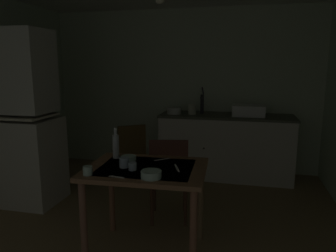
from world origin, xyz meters
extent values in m
plane|color=olive|center=(0.00, 0.00, 0.00)|extent=(5.09, 5.09, 0.00)
cube|color=beige|center=(0.00, 2.09, 1.22)|extent=(4.19, 0.10, 2.45)
cube|color=silver|center=(-1.60, 0.31, 0.50)|extent=(0.85, 0.59, 1.00)
cube|color=silver|center=(-1.60, 0.31, 1.55)|extent=(0.79, 0.50, 0.92)
cube|color=beige|center=(-1.60, 0.28, 1.04)|extent=(0.77, 0.53, 0.02)
cube|color=silver|center=(0.70, 1.72, 0.44)|extent=(1.86, 0.60, 0.89)
cube|color=#4D5041|center=(0.70, 1.72, 0.90)|extent=(1.89, 0.63, 0.03)
sphere|color=#2D2823|center=(0.42, 1.41, 0.49)|extent=(0.02, 0.02, 0.02)
cube|color=silver|center=(1.00, 1.72, 0.99)|extent=(0.44, 0.34, 0.15)
cube|color=black|center=(1.00, 1.72, 1.06)|extent=(0.38, 0.28, 0.01)
cylinder|color=#232328|center=(0.34, 1.77, 1.06)|extent=(0.05, 0.05, 0.28)
cylinder|color=#232328|center=(0.34, 1.70, 1.16)|extent=(0.03, 0.12, 0.03)
cylinder|color=#272132|center=(0.34, 1.83, 1.25)|extent=(0.02, 0.16, 0.12)
cylinder|color=white|center=(-0.05, 1.67, 0.96)|extent=(0.21, 0.21, 0.09)
cylinder|color=beige|center=(0.21, 1.68, 0.99)|extent=(0.11, 0.11, 0.15)
cube|color=brown|center=(0.15, -0.42, 0.76)|extent=(1.01, 0.78, 0.04)
cube|color=white|center=(0.15, -0.42, 0.78)|extent=(0.79, 0.61, 0.00)
cylinder|color=brown|center=(-0.27, -0.75, 0.37)|extent=(0.06, 0.06, 0.74)
cylinder|color=brown|center=(0.60, -0.71, 0.37)|extent=(0.06, 0.06, 0.74)
cylinder|color=brown|center=(-0.29, -0.12, 0.37)|extent=(0.06, 0.06, 0.74)
cylinder|color=brown|center=(0.57, -0.09, 0.37)|extent=(0.06, 0.06, 0.74)
cube|color=#4E3122|center=(0.19, 0.25, 0.43)|extent=(0.47, 0.47, 0.03)
cube|color=#512C23|center=(0.23, 0.07, 0.67)|extent=(0.38, 0.10, 0.46)
cylinder|color=#4E3122|center=(0.33, 0.45, 0.21)|extent=(0.04, 0.04, 0.41)
cylinder|color=#4E3122|center=(-0.01, 0.39, 0.21)|extent=(0.04, 0.04, 0.41)
cylinder|color=#4E3122|center=(0.39, 0.12, 0.21)|extent=(0.04, 0.04, 0.41)
cylinder|color=#4E3122|center=(0.06, 0.05, 0.21)|extent=(0.04, 0.04, 0.41)
cube|color=#4F351B|center=(-0.61, 1.24, 0.41)|extent=(0.56, 0.56, 0.03)
cube|color=#4C3719|center=(-0.51, 1.09, 0.62)|extent=(0.33, 0.24, 0.41)
cylinder|color=#4F351B|center=(-0.57, 1.48, 0.20)|extent=(0.04, 0.04, 0.39)
cylinder|color=#4F351B|center=(-0.85, 1.28, 0.20)|extent=(0.04, 0.04, 0.39)
cylinder|color=#4F351B|center=(-0.38, 1.20, 0.20)|extent=(0.04, 0.04, 0.39)
cylinder|color=#4F351B|center=(-0.65, 1.00, 0.20)|extent=(0.04, 0.04, 0.39)
cylinder|color=#ADD1C1|center=(-0.06, -0.25, 0.80)|extent=(0.13, 0.13, 0.04)
cylinder|color=#ADD1C1|center=(0.26, -0.66, 0.81)|extent=(0.16, 0.16, 0.06)
cylinder|color=#ADD1C1|center=(-0.23, -0.71, 0.81)|extent=(0.07, 0.07, 0.07)
cylinder|color=#9EB2C6|center=(0.07, -0.52, 0.81)|extent=(0.07, 0.07, 0.06)
cylinder|color=#9EB2C6|center=(-0.02, -0.46, 0.82)|extent=(0.08, 0.08, 0.08)
cylinder|color=#B7BCC1|center=(-0.19, -0.23, 0.89)|extent=(0.06, 0.06, 0.21)
cylinder|color=#B7BCC1|center=(-0.19, -0.23, 1.03)|extent=(0.03, 0.03, 0.07)
cube|color=silver|center=(0.41, -0.39, 0.78)|extent=(0.08, 0.19, 0.00)
cube|color=beige|center=(0.01, -0.70, 0.78)|extent=(0.13, 0.03, 0.00)
cube|color=beige|center=(0.23, -0.18, 0.78)|extent=(0.13, 0.12, 0.00)
camera|label=1|loc=(0.90, -2.86, 1.61)|focal=34.23mm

